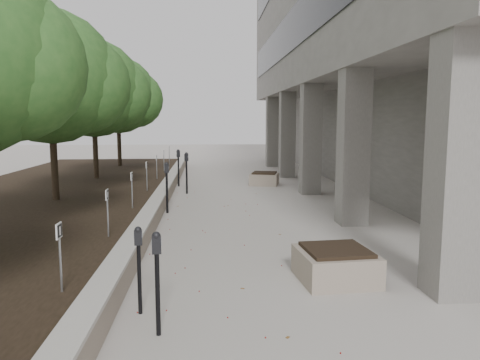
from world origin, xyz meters
name	(u,v)px	position (x,y,z in m)	size (l,w,h in m)	color
ground	(236,331)	(0.00, 0.00, 0.00)	(90.00, 90.00, 0.00)	#AFA9A1
retaining_wall	(162,198)	(-1.82, 9.00, 0.25)	(0.39, 26.00, 0.50)	tan
planting_bed	(44,200)	(-5.50, 9.00, 0.20)	(7.00, 26.00, 0.40)	black
brutalist_building	(452,0)	(9.50, 13.00, 7.50)	(13.10, 26.00, 15.00)	gray
crabapple_tree_3	(51,106)	(-4.80, 8.00, 3.12)	(4.60, 4.00, 5.44)	#2D5F24
crabapple_tree_4	(94,109)	(-4.80, 13.00, 3.12)	(4.60, 4.00, 5.44)	#2D5F24
crabapple_tree_5	(118,111)	(-4.80, 18.00, 3.12)	(4.60, 4.00, 5.44)	#2D5F24
parking_sign_2	(60,258)	(-2.35, 0.50, 0.88)	(0.04, 0.22, 0.96)	black
parking_sign_3	(108,213)	(-2.35, 3.50, 0.88)	(0.04, 0.22, 0.96)	black
parking_sign_4	(132,190)	(-2.35, 6.50, 0.88)	(0.04, 0.22, 0.96)	black
parking_sign_5	(147,176)	(-2.35, 9.50, 0.88)	(0.04, 0.22, 0.96)	black
parking_sign_6	(157,167)	(-2.35, 12.50, 0.88)	(0.04, 0.22, 0.96)	black
parking_sign_7	(164,160)	(-2.35, 15.50, 0.88)	(0.04, 0.22, 0.96)	black
parking_sign_8	(169,155)	(-2.35, 18.50, 0.88)	(0.04, 0.22, 0.96)	black
parking_meter_1	(139,270)	(-1.32, 0.63, 0.63)	(0.12, 0.09, 1.26)	black
parking_meter_2	(157,284)	(-1.00, -0.05, 0.68)	(0.13, 0.10, 1.35)	black
parking_meter_3	(167,188)	(-1.55, 7.76, 0.75)	(0.15, 0.11, 1.50)	black
parking_meter_4	(187,173)	(-1.13, 11.27, 0.77)	(0.15, 0.11, 1.54)	black
parking_meter_5	(178,168)	(-1.55, 13.21, 0.76)	(0.15, 0.11, 1.52)	black
planter_front	(336,264)	(1.80, 1.77, 0.29)	(1.22, 1.22, 0.57)	tan
planter_back	(264,178)	(2.01, 13.43, 0.27)	(1.14, 1.14, 0.53)	tan
berry_scatter	(219,235)	(-0.10, 5.00, 0.01)	(3.30, 14.10, 0.02)	maroon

